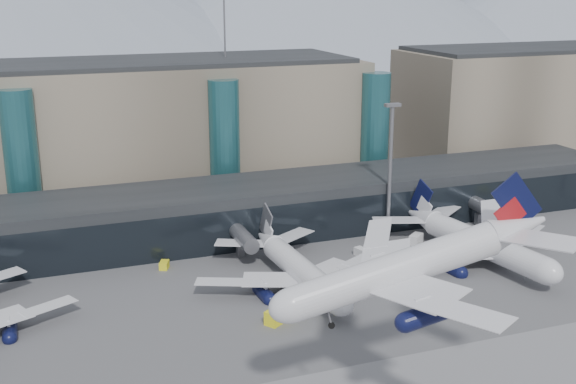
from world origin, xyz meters
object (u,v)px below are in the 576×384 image
object	(u,v)px
jet_parked_right	(469,232)
veh_g	(361,252)
jet_parked_mid	(294,258)
veh_d	(416,239)
veh_c	(291,287)
lightmast_mid	(390,162)
veh_b	(164,265)
hero_jet	(422,255)
veh_h	(277,316)

from	to	relation	value
jet_parked_right	veh_g	bearing A→B (deg)	59.84
jet_parked_right	veh_g	xyz separation A→B (m)	(-17.60, 6.96, -3.99)
jet_parked_mid	veh_d	bearing A→B (deg)	-74.39
veh_c	jet_parked_right	bearing A→B (deg)	10.18
lightmast_mid	jet_parked_mid	bearing A→B (deg)	-148.32
veh_b	veh_c	bearing A→B (deg)	-111.49
jet_parked_mid	jet_parked_right	size ratio (longest dim) A/B	0.91
lightmast_mid	veh_d	bearing A→B (deg)	-66.27
hero_jet	veh_h	size ratio (longest dim) A/B	8.77
lightmast_mid	jet_parked_mid	world-z (taller)	lightmast_mid
hero_jet	veh_g	size ratio (longest dim) A/B	12.79
lightmast_mid	hero_jet	size ratio (longest dim) A/B	0.78
veh_h	veh_c	bearing A→B (deg)	24.46
veh_c	veh_h	size ratio (longest dim) A/B	0.84
jet_parked_mid	veh_b	size ratio (longest dim) A/B	15.71
hero_jet	veh_b	distance (m)	59.35
jet_parked_mid	veh_g	world-z (taller)	jet_parked_mid
lightmast_mid	veh_c	xyz separation A→B (m)	(-26.98, -18.77, -13.55)
jet_parked_right	veh_d	distance (m)	11.29
lightmast_mid	veh_b	xyz separation A→B (m)	(-43.83, -2.07, -13.77)
veh_h	veh_b	bearing A→B (deg)	79.25
lightmast_mid	veh_h	distance (m)	45.07
lightmast_mid	veh_c	bearing A→B (deg)	-145.17
lightmast_mid	jet_parked_right	world-z (taller)	lightmast_mid
veh_b	hero_jet	bearing A→B (deg)	-138.61
veh_g	hero_jet	bearing A→B (deg)	-33.34
hero_jet	veh_d	size ratio (longest dim) A/B	10.44
veh_h	jet_parked_mid	bearing A→B (deg)	25.20
veh_c	veh_h	distance (m)	10.85
jet_parked_mid	jet_parked_right	world-z (taller)	jet_parked_right
jet_parked_mid	veh_h	size ratio (longest dim) A/B	9.43
veh_c	veh_g	distance (m)	20.05
hero_jet	veh_b	xyz separation A→B (m)	(-17.52, 53.53, -18.71)
jet_parked_right	veh_c	xyz separation A→B (m)	(-34.81, -3.33, -3.86)
veh_c	lightmast_mid	bearing A→B (deg)	39.53
hero_jet	veh_h	world-z (taller)	hero_jet
jet_parked_right	lightmast_mid	bearing A→B (deg)	18.29
jet_parked_right	veh_c	bearing A→B (deg)	86.89
lightmast_mid	veh_b	world-z (taller)	lightmast_mid
veh_c	hero_jet	bearing A→B (deg)	-84.26
jet_parked_mid	veh_b	world-z (taller)	jet_parked_mid
veh_b	veh_h	size ratio (longest dim) A/B	0.60
lightmast_mid	veh_h	world-z (taller)	lightmast_mid
jet_parked_right	veh_b	distance (m)	53.52
veh_c	veh_b	bearing A→B (deg)	139.95
hero_jet	veh_g	xyz separation A→B (m)	(16.54, 47.12, -18.61)
jet_parked_right	veh_g	distance (m)	19.34
veh_b	veh_g	xyz separation A→B (m)	(34.06, -6.41, 0.10)
veh_d	veh_h	world-z (taller)	veh_h
hero_jet	veh_c	bearing A→B (deg)	97.33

